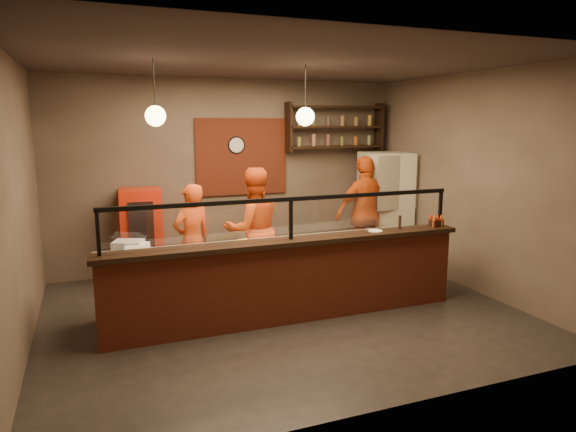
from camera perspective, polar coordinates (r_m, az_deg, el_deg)
name	(u,v)px	position (r m, az deg, el deg)	size (l,w,h in m)	color
floor	(282,313)	(6.90, -0.63, -10.68)	(6.00, 6.00, 0.00)	black
ceiling	(282,62)	(6.48, -0.69, 16.76)	(6.00, 6.00, 0.00)	#3A312D
wall_back	(230,174)	(8.87, -6.41, 4.61)	(6.00, 6.00, 0.00)	#67594B
wall_left	(17,207)	(6.13, -27.91, 0.93)	(5.00, 5.00, 0.00)	#67594B
wall_right	(472,183)	(8.06, 19.75, 3.50)	(5.00, 5.00, 0.00)	#67594B
wall_front	(390,231)	(4.29, 11.27, -1.62)	(6.00, 6.00, 0.00)	#67594B
brick_patch	(242,157)	(8.87, -5.15, 6.58)	(1.60, 0.04, 1.30)	maroon
service_counter	(291,283)	(6.47, 0.31, -7.43)	(4.60, 0.25, 1.00)	maroon
counter_ledge	(291,242)	(6.33, 0.31, -2.86)	(4.70, 0.37, 0.06)	black
worktop_cabinet	(277,277)	(6.94, -1.23, -6.85)	(4.60, 0.75, 0.85)	gray
worktop	(277,245)	(6.82, -1.25, -3.23)	(4.60, 0.75, 0.05)	silver
sneeze_guard	(291,214)	(6.26, 0.32, 0.18)	(4.50, 0.05, 0.52)	white
wall_shelving	(335,127)	(9.33, 5.29, 9.83)	(1.84, 0.28, 0.85)	black
wall_clock	(236,145)	(8.82, -5.78, 7.85)	(0.30, 0.30, 0.04)	black
pendant_left	(155,116)	(6.27, -14.51, 10.73)	(0.24, 0.24, 0.77)	black
pendant_right	(305,117)	(6.78, 1.93, 10.99)	(0.24, 0.24, 0.77)	black
cook_left	(192,241)	(7.42, -10.59, -2.74)	(0.60, 0.39, 1.63)	#CA4213
cook_mid	(253,229)	(7.61, -3.88, -1.49)	(0.89, 0.70, 1.84)	#DB4C14
cook_right	(366,213)	(8.75, 8.61, 0.30)	(1.13, 0.47, 1.94)	#CC4C13
fridge	(385,208)	(9.27, 10.69, 0.88)	(0.82, 0.76, 1.96)	beige
red_cooler	(142,235)	(8.39, -15.87, -2.05)	(0.63, 0.58, 1.46)	red
pizza_dough	(351,236)	(7.28, 6.99, -2.17)	(0.56, 0.56, 0.01)	beige
prep_tub_a	(128,248)	(6.51, -17.31, -3.37)	(0.34, 0.27, 0.17)	silver
prep_tub_b	(138,249)	(6.47, -16.33, -3.55)	(0.27, 0.22, 0.14)	silver
prep_tub_c	(137,253)	(6.26, -16.38, -3.97)	(0.29, 0.23, 0.14)	silver
rolling_pin	(236,242)	(6.75, -5.85, -2.93)	(0.06, 0.06, 0.36)	yellow
condiment_caddy	(436,223)	(7.39, 16.11, -0.75)	(0.17, 0.13, 0.09)	black
pepper_mill	(400,222)	(7.10, 12.31, -0.66)	(0.04, 0.04, 0.18)	black
small_plate	(375,231)	(6.87, 9.67, -1.64)	(0.19, 0.19, 0.01)	white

